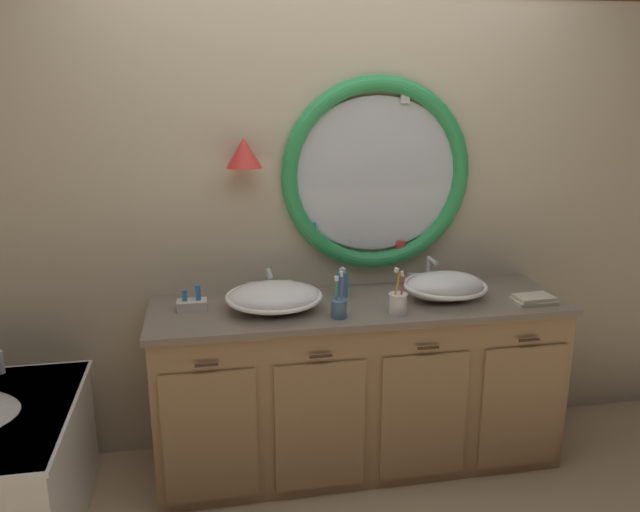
% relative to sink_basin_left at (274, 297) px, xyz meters
% --- Properties ---
extents(ground_plane, '(14.00, 14.00, 0.00)m').
position_rel_sink_basin_left_xyz_m(ground_plane, '(0.31, -0.24, -0.92)').
color(ground_plane, tan).
extents(back_wall_assembly, '(6.40, 0.26, 2.60)m').
position_rel_sink_basin_left_xyz_m(back_wall_assembly, '(0.33, 0.34, 0.40)').
color(back_wall_assembly, beige).
rests_on(back_wall_assembly, ground_plane).
extents(vanity_counter, '(2.01, 0.60, 0.85)m').
position_rel_sink_basin_left_xyz_m(vanity_counter, '(0.42, 0.03, -0.49)').
color(vanity_counter, tan).
rests_on(vanity_counter, ground_plane).
extents(sink_basin_left, '(0.45, 0.45, 0.13)m').
position_rel_sink_basin_left_xyz_m(sink_basin_left, '(0.00, 0.00, 0.00)').
color(sink_basin_left, white).
rests_on(sink_basin_left, vanity_counter).
extents(sink_basin_right, '(0.41, 0.41, 0.14)m').
position_rel_sink_basin_left_xyz_m(sink_basin_right, '(0.84, 0.00, 0.00)').
color(sink_basin_right, white).
rests_on(sink_basin_right, vanity_counter).
extents(faucet_set_left, '(0.23, 0.12, 0.14)m').
position_rel_sink_basin_left_xyz_m(faucet_set_left, '(0.00, 0.22, -0.01)').
color(faucet_set_left, silver).
rests_on(faucet_set_left, vanity_counter).
extents(faucet_set_right, '(0.22, 0.12, 0.16)m').
position_rel_sink_basin_left_xyz_m(faucet_set_right, '(0.84, 0.22, -0.00)').
color(faucet_set_right, silver).
rests_on(faucet_set_right, vanity_counter).
extents(toothbrush_holder_left, '(0.08, 0.08, 0.22)m').
position_rel_sink_basin_left_xyz_m(toothbrush_holder_left, '(0.28, -0.15, -0.01)').
color(toothbrush_holder_left, slate).
rests_on(toothbrush_holder_left, vanity_counter).
extents(toothbrush_holder_right, '(0.09, 0.09, 0.22)m').
position_rel_sink_basin_left_xyz_m(toothbrush_holder_right, '(0.55, -0.15, -0.01)').
color(toothbrush_holder_right, white).
rests_on(toothbrush_holder_right, vanity_counter).
extents(soap_dispenser, '(0.06, 0.06, 0.16)m').
position_rel_sink_basin_left_xyz_m(soap_dispenser, '(0.35, 0.13, 0.00)').
color(soap_dispenser, '#388EBC').
rests_on(soap_dispenser, vanity_counter).
extents(folded_hand_towel, '(0.20, 0.13, 0.04)m').
position_rel_sink_basin_left_xyz_m(folded_hand_towel, '(1.24, -0.12, -0.05)').
color(folded_hand_towel, beige).
rests_on(folded_hand_towel, vanity_counter).
extents(toiletry_basket, '(0.14, 0.08, 0.12)m').
position_rel_sink_basin_left_xyz_m(toiletry_basket, '(-0.38, 0.08, -0.04)').
color(toiletry_basket, beige).
rests_on(toiletry_basket, vanity_counter).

